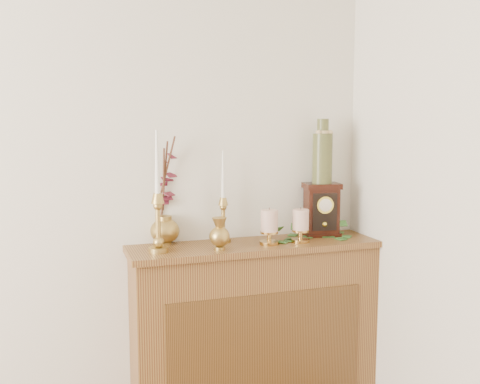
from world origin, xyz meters
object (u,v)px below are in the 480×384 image
object	(u,v)px
candlestick_left	(158,213)
bud_vase	(219,234)
mantel_clock	(322,210)
candlestick_center	(223,212)
ginger_jar	(166,195)
ceramic_vase	(322,155)

from	to	relation	value
candlestick_left	bud_vase	bearing A→B (deg)	-10.73
bud_vase	mantel_clock	world-z (taller)	mantel_clock
bud_vase	mantel_clock	bearing A→B (deg)	14.42
candlestick_center	bud_vase	size ratio (longest dim) A/B	2.95
ginger_jar	ceramic_vase	size ratio (longest dim) A/B	1.59
candlestick_center	ceramic_vase	distance (m)	0.59
candlestick_left	bud_vase	xyz separation A→B (m)	(0.27, -0.05, -0.10)
candlestick_left	candlestick_center	world-z (taller)	candlestick_left
candlestick_center	ceramic_vase	bearing A→B (deg)	-0.71
candlestick_left	ceramic_vase	world-z (taller)	ceramic_vase
candlestick_center	mantel_clock	bearing A→B (deg)	-0.97
candlestick_center	ginger_jar	size ratio (longest dim) A/B	0.86
ginger_jar	candlestick_left	bearing A→B (deg)	-110.88
bud_vase	ginger_jar	world-z (taller)	ginger_jar
candlestick_center	ceramic_vase	size ratio (longest dim) A/B	1.37
ginger_jar	mantel_clock	size ratio (longest dim) A/B	1.91
mantel_clock	ceramic_vase	bearing A→B (deg)	90.00
candlestick_left	candlestick_center	distance (m)	0.36
candlestick_center	ginger_jar	world-z (taller)	ginger_jar
candlestick_center	candlestick_left	bearing A→B (deg)	-162.01
mantel_clock	ceramic_vase	xyz separation A→B (m)	(0.00, 0.00, 0.28)
bud_vase	ceramic_vase	size ratio (longest dim) A/B	0.46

